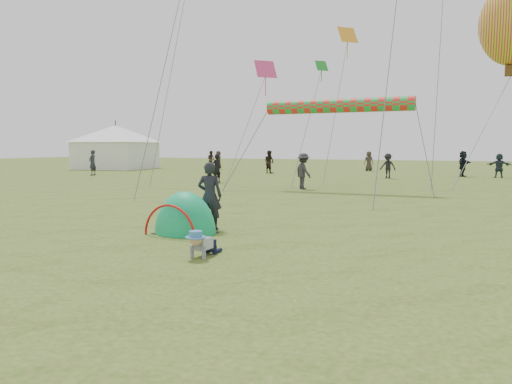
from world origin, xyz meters
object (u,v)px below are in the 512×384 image
at_px(crawling_toddler, 201,243).
at_px(standing_adult, 210,196).
at_px(popup_tent, 185,233).
at_px(event_marquee, 116,145).

bearing_deg(crawling_toddler, standing_adult, 117.53).
bearing_deg(popup_tent, event_marquee, 139.12).
xyz_separation_m(popup_tent, event_marquee, (-24.13, 26.92, 2.14)).
height_order(crawling_toddler, event_marquee, event_marquee).
relative_size(crawling_toddler, popup_tent, 0.35).
bearing_deg(standing_adult, popup_tent, 58.15).
distance_m(crawling_toddler, standing_adult, 3.14).
bearing_deg(crawling_toddler, event_marquee, 133.01).
height_order(crawling_toddler, popup_tent, popup_tent).
xyz_separation_m(crawling_toddler, popup_tent, (-1.62, 2.03, -0.26)).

